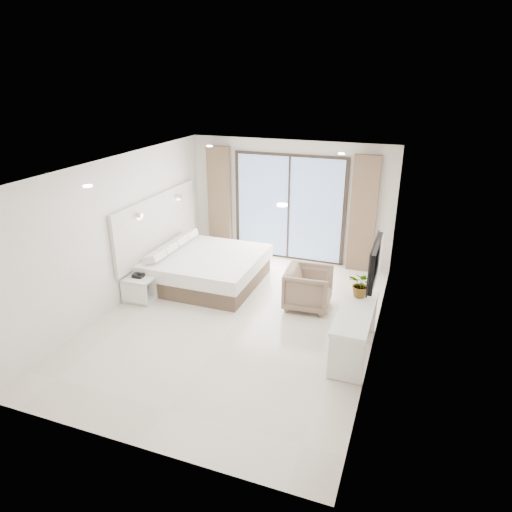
% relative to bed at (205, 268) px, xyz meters
% --- Properties ---
extents(ground, '(6.20, 6.20, 0.00)m').
position_rel_bed_xyz_m(ground, '(1.22, -1.22, -0.32)').
color(ground, beige).
rests_on(ground, ground).
extents(room_shell, '(4.62, 6.22, 2.72)m').
position_rel_bed_xyz_m(room_shell, '(1.02, -0.35, 1.26)').
color(room_shell, silver).
rests_on(room_shell, ground).
extents(bed, '(2.18, 2.08, 0.75)m').
position_rel_bed_xyz_m(bed, '(0.00, 0.00, 0.00)').
color(bed, brown).
rests_on(bed, ground).
extents(nightstand, '(0.54, 0.45, 0.47)m').
position_rel_bed_xyz_m(nightstand, '(-0.79, -1.18, -0.08)').
color(nightstand, white).
rests_on(nightstand, ground).
extents(phone, '(0.21, 0.17, 0.07)m').
position_rel_bed_xyz_m(phone, '(-0.81, -1.15, 0.19)').
color(phone, black).
rests_on(phone, nightstand).
extents(console_desk, '(0.51, 1.64, 0.77)m').
position_rel_bed_xyz_m(console_desk, '(3.26, -1.54, 0.25)').
color(console_desk, white).
rests_on(console_desk, ground).
extents(plant, '(0.51, 0.53, 0.32)m').
position_rel_bed_xyz_m(plant, '(3.26, -1.11, 0.61)').
color(plant, '#33662D').
rests_on(plant, console_desk).
extents(armchair, '(0.80, 0.85, 0.83)m').
position_rel_bed_xyz_m(armchair, '(2.24, -0.31, 0.09)').
color(armchair, '#816354').
rests_on(armchair, ground).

